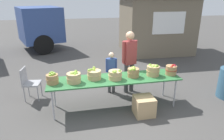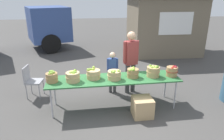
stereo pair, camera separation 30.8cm
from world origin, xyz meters
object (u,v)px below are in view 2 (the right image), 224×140
(apple_basket_green_0, at_px, (52,77))
(folding_chair, at_px, (31,79))
(apple_basket_green_1, at_px, (73,76))
(apple_basket_green_3, at_px, (114,75))
(apple_basket_green_4, at_px, (133,72))
(apple_basket_green_5, at_px, (153,71))
(produce_crate, at_px, (142,107))
(apple_basket_red_0, at_px, (172,71))
(child_customer, at_px, (113,69))
(market_table, at_px, (114,80))
(vendor_adult, at_px, (131,58))
(apple_basket_green_2, at_px, (93,74))

(apple_basket_green_0, bearing_deg, folding_chair, 128.32)
(apple_basket_green_1, bearing_deg, apple_basket_green_0, 175.48)
(apple_basket_green_1, xyz_separation_m, apple_basket_green_3, (0.94, -0.01, -0.01))
(apple_basket_green_4, distance_m, apple_basket_green_5, 0.50)
(produce_crate, bearing_deg, apple_basket_red_0, 28.22)
(apple_basket_green_4, distance_m, folding_chair, 2.69)
(apple_basket_green_1, relative_size, folding_chair, 0.39)
(child_customer, height_order, folding_chair, child_customer)
(apple_basket_green_5, relative_size, folding_chair, 0.38)
(child_customer, xyz_separation_m, folding_chair, (-2.16, 0.05, -0.18))
(apple_basket_green_1, distance_m, apple_basket_green_3, 0.94)
(apple_basket_green_3, distance_m, apple_basket_red_0, 1.41)
(market_table, relative_size, vendor_adult, 1.81)
(apple_basket_green_3, bearing_deg, apple_basket_green_5, 2.94)
(apple_basket_green_2, distance_m, produce_crate, 1.35)
(market_table, height_order, apple_basket_green_2, apple_basket_green_2)
(child_customer, height_order, produce_crate, child_customer)
(apple_basket_green_0, bearing_deg, apple_basket_green_2, 4.35)
(apple_basket_green_0, xyz_separation_m, apple_basket_red_0, (2.82, -0.04, 0.00))
(apple_basket_green_2, height_order, child_customer, child_customer)
(vendor_adult, relative_size, produce_crate, 3.92)
(apple_basket_green_0, distance_m, apple_basket_green_2, 0.94)
(apple_basket_red_0, bearing_deg, apple_basket_green_0, 179.23)
(apple_basket_green_1, bearing_deg, child_customer, 38.99)
(market_table, relative_size, apple_basket_green_5, 9.60)
(apple_basket_green_2, height_order, apple_basket_green_4, apple_basket_green_2)
(apple_basket_green_3, xyz_separation_m, apple_basket_green_5, (0.95, 0.05, 0.02))
(apple_basket_green_0, distance_m, produce_crate, 2.15)
(market_table, xyz_separation_m, apple_basket_green_0, (-1.41, -0.01, 0.16))
(apple_basket_green_4, bearing_deg, apple_basket_red_0, -3.23)
(apple_basket_green_3, distance_m, apple_basket_green_4, 0.46)
(apple_basket_green_5, distance_m, child_customer, 1.19)
(folding_chair, distance_m, produce_crate, 2.99)
(apple_basket_green_4, xyz_separation_m, apple_basket_red_0, (0.96, -0.05, 0.00))
(apple_basket_green_5, bearing_deg, produce_crate, -127.65)
(apple_basket_green_4, bearing_deg, child_customer, 115.53)
(apple_basket_green_0, relative_size, apple_basket_green_3, 0.85)
(market_table, xyz_separation_m, apple_basket_green_2, (-0.48, 0.06, 0.15))
(produce_crate, bearing_deg, market_table, 139.32)
(produce_crate, bearing_deg, apple_basket_green_1, 163.58)
(apple_basket_green_4, relative_size, vendor_adult, 0.17)
(apple_basket_green_1, xyz_separation_m, vendor_adult, (1.52, 0.78, 0.14))
(apple_basket_green_2, bearing_deg, folding_chair, 154.19)
(apple_basket_green_4, height_order, produce_crate, apple_basket_green_4)
(vendor_adult, height_order, child_customer, vendor_adult)
(folding_chair, bearing_deg, produce_crate, -108.57)
(apple_basket_green_3, bearing_deg, apple_basket_green_0, 177.99)
(apple_basket_green_5, bearing_deg, vendor_adult, 117.08)
(apple_basket_green_0, relative_size, apple_basket_green_5, 0.87)
(apple_basket_green_1, height_order, apple_basket_red_0, apple_basket_red_0)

